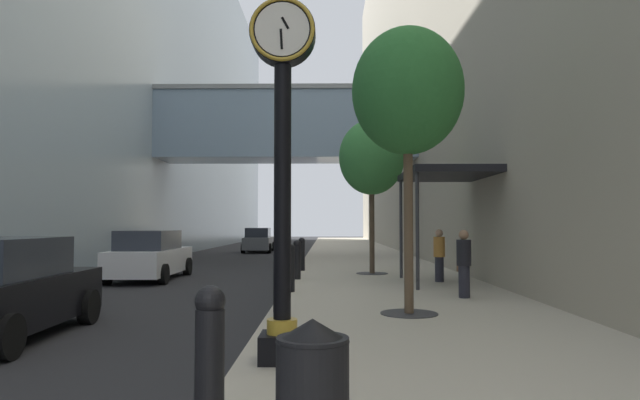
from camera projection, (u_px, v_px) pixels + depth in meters
name	position (u px, v px, depth m)	size (l,w,h in m)	color
ground_plane	(305.00, 260.00, 28.38)	(110.00, 110.00, 0.00)	#262628
sidewalk_right	(358.00, 256.00, 31.34)	(5.86, 80.00, 0.14)	#BCB29E
building_block_left	(98.00, 46.00, 32.06)	(23.01, 80.00, 24.66)	#93A8B7
building_block_right	(485.00, 5.00, 31.90)	(9.00, 80.00, 29.26)	#A89E89
street_clock	(283.00, 154.00, 6.97)	(0.84, 0.55, 4.74)	black
bollard_nearest	(210.00, 359.00, 4.39)	(0.25, 0.25, 1.23)	black
bollard_third	(279.00, 279.00, 10.81)	(0.25, 0.25, 1.23)	black
bollard_fourth	(290.00, 266.00, 14.02)	(0.25, 0.25, 1.23)	black
bollard_fifth	(297.00, 259.00, 17.23)	(0.25, 0.25, 1.23)	black
bollard_sixth	(302.00, 253.00, 20.44)	(0.25, 0.25, 1.23)	black
street_tree_near	(408.00, 93.00, 10.71)	(2.17, 2.17, 5.57)	#333335
street_tree_mid_near	(372.00, 158.00, 19.30)	(2.30, 2.30, 5.40)	#333335
trash_bin	(312.00, 392.00, 3.87)	(0.53, 0.53, 1.05)	black
pedestrian_walking	(464.00, 262.00, 12.88)	(0.35, 0.46, 1.59)	#23232D
pedestrian_by_clock	(439.00, 254.00, 16.47)	(0.45, 0.45, 1.57)	#23232D
storefront_awning	(445.00, 176.00, 16.14)	(2.40, 3.60, 3.30)	black
car_grey_near	(258.00, 240.00, 36.74)	(2.03, 4.54, 1.62)	slate
car_black_mid	(0.00, 290.00, 8.82)	(2.03, 4.13, 1.64)	black
car_white_far	(150.00, 256.00, 18.47)	(2.03, 4.62, 1.65)	silver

